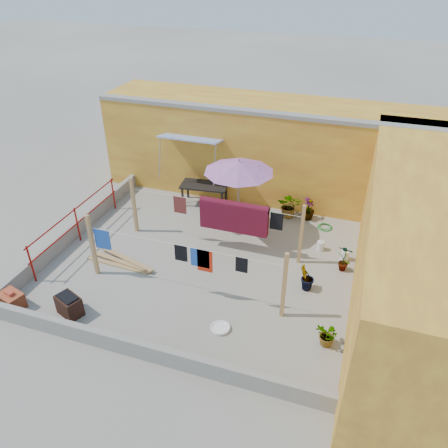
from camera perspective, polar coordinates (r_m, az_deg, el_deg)
The scene contains 21 objects.
ground at distance 12.18m, azimuth -2.66°, elevation -4.86°, with size 80.00×80.00×0.00m, color #9E998E.
wall_back at distance 15.20m, azimuth 5.38°, elevation 9.87°, with size 11.00×3.27×3.21m.
wall_right at distance 10.81m, azimuth 23.85°, elevation -2.94°, with size 2.40×9.00×3.20m, color gold.
parapet_front at distance 9.66m, azimuth -10.58°, elevation -15.89°, with size 8.30×0.16×0.44m, color gray.
parapet_left at distance 13.84m, azimuth -18.67°, elevation -0.65°, with size 0.16×7.30×0.44m, color gray.
red_railing at distance 13.33m, azimuth -18.72°, elevation 0.55°, with size 0.05×4.20×1.10m.
clothesline_rig at distance 11.88m, azimuth 0.41°, elevation 0.31°, with size 5.09×2.35×1.80m.
patio_umbrella at distance 12.35m, azimuth 1.97°, elevation 7.43°, with size 2.63×2.63×2.42m.
outdoor_table at distance 14.62m, azimuth -2.60°, elevation 4.92°, with size 1.62×0.94×0.72m.
brick_stack at distance 11.76m, azimuth -25.99°, elevation -8.96°, with size 0.66×0.55×0.50m.
lumber_pile at distance 12.36m, azimuth -13.18°, elevation -4.84°, with size 2.04×0.68×0.12m.
brazier at distance 11.03m, azimuth -19.57°, elevation -9.96°, with size 0.70×0.59×0.54m.
white_basin at distance 10.20m, azimuth -0.47°, elevation -13.41°, with size 0.45×0.45×0.08m.
water_jug_a at distance 12.60m, azimuth 15.52°, elevation -3.97°, with size 0.21×0.21×0.33m.
water_jug_b at distance 12.83m, azimuth 12.49°, elevation -2.77°, with size 0.21×0.21×0.33m.
green_hose at distance 13.93m, azimuth 13.05°, elevation -0.37°, with size 0.46×0.46×0.07m.
plant_back_a at distance 14.11m, azimuth 8.58°, elevation 2.43°, with size 0.76×0.66×0.84m, color #275D1A.
plant_back_b at distance 14.14m, azimuth 10.95°, elevation 1.97°, with size 0.41×0.41×0.72m, color #275D1A.
plant_right_a at distance 12.03m, azimuth 15.49°, elevation -4.27°, with size 0.44×0.30×0.83m, color #275D1A.
plant_right_b at distance 11.18m, azimuth 10.72°, elevation -6.95°, with size 0.41×0.33×0.75m, color #275D1A.
plant_right_c at distance 9.96m, azimuth 13.42°, elevation -14.01°, with size 0.50×0.44×0.56m, color #275D1A.
Camera 1 is at (3.64, -9.05, 7.31)m, focal length 35.00 mm.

